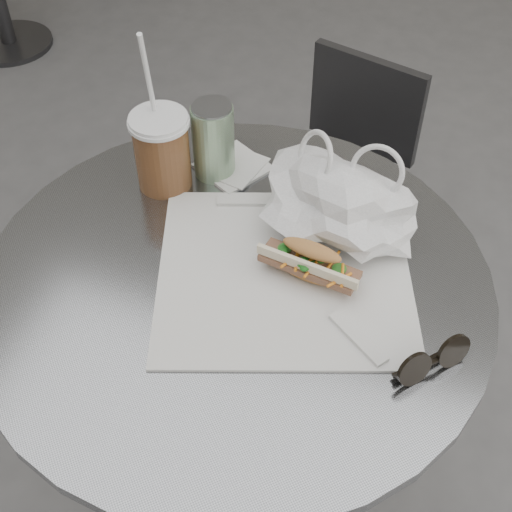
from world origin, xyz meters
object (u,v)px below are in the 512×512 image
(sunglasses, at_px, (432,361))
(chair_far, at_px, (330,214))
(banh_mi, at_px, (310,262))
(cafe_table, at_px, (238,382))
(drink_can, at_px, (213,140))
(iced_coffee, at_px, (162,150))

(sunglasses, bearing_deg, chair_far, 66.08)
(chair_far, height_order, sunglasses, sunglasses)
(chair_far, xyz_separation_m, banh_mi, (0.11, -0.60, 0.47))
(cafe_table, bearing_deg, chair_far, 90.70)
(sunglasses, height_order, drink_can, drink_can)
(banh_mi, distance_m, sunglasses, 0.22)
(cafe_table, height_order, chair_far, cafe_table)
(cafe_table, xyz_separation_m, sunglasses, (0.30, -0.06, 0.29))
(banh_mi, distance_m, iced_coffee, 0.32)
(banh_mi, bearing_deg, chair_far, 107.78)
(cafe_table, distance_m, drink_can, 0.42)
(cafe_table, relative_size, iced_coffee, 2.68)
(sunglasses, bearing_deg, iced_coffee, 108.11)
(chair_far, distance_m, drink_can, 0.67)
(drink_can, bearing_deg, cafe_table, -60.59)
(drink_can, bearing_deg, banh_mi, -38.17)
(chair_far, relative_size, drink_can, 5.08)
(drink_can, bearing_deg, chair_far, 75.18)
(cafe_table, bearing_deg, drink_can, 119.41)
(banh_mi, bearing_deg, drink_can, 149.21)
(banh_mi, height_order, sunglasses, banh_mi)
(chair_far, bearing_deg, drink_can, 89.11)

